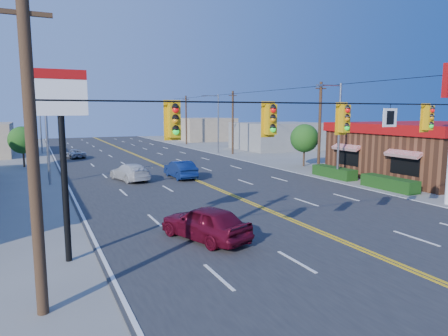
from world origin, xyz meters
name	(u,v)px	position (x,y,z in m)	size (l,w,h in m)	color
ground	(361,251)	(0.00, 0.00, 0.00)	(160.00, 160.00, 0.00)	gray
road	(190,178)	(0.00, 20.00, 0.03)	(20.00, 120.00, 0.06)	#2D2D30
signal_span	(365,132)	(-0.12, 0.00, 4.89)	(24.32, 0.34, 9.00)	#47301E
kfc	(432,149)	(19.90, 12.00, 2.38)	(16.30, 12.40, 4.70)	brown
pizza_hut_sign	(61,126)	(-11.00, 4.00, 5.18)	(1.90, 0.30, 6.85)	black
streetlight_se	(337,126)	(10.79, 14.00, 4.51)	(2.55, 0.25, 8.00)	gray
streetlight_ne	(217,120)	(10.79, 38.00, 4.51)	(2.55, 0.25, 8.00)	gray
streetlight_sw	(49,127)	(-10.79, 22.00, 4.51)	(2.55, 0.25, 8.00)	gray
streetlight_nw	(42,120)	(-10.79, 48.00, 4.51)	(2.55, 0.25, 8.00)	gray
utility_pole_near	(320,128)	(12.20, 18.00, 4.20)	(0.28, 0.28, 8.40)	#47301E
utility_pole_mid	(233,123)	(12.20, 36.00, 4.20)	(0.28, 0.28, 8.40)	#47301E
utility_pole_far	(186,120)	(12.20, 54.00, 4.20)	(0.28, 0.28, 8.40)	#47301E
tree_kfc_rear	(304,138)	(13.50, 22.00, 2.93)	(2.94, 2.94, 4.41)	#47301E
tree_west	(22,140)	(-13.00, 34.00, 2.79)	(2.80, 2.80, 4.20)	#47301E
bld_east_mid	(278,136)	(22.00, 40.00, 2.00)	(12.00, 10.00, 4.00)	gray
bld_east_far	(205,129)	(19.00, 62.00, 2.20)	(10.00, 10.00, 4.40)	tan
car_magenta	(205,224)	(-5.33, 3.95, 0.77)	(1.82, 4.53, 1.54)	maroon
car_blue	(180,170)	(-0.80, 20.18, 0.74)	(1.57, 4.51, 1.48)	navy
car_white	(130,173)	(-4.95, 20.84, 0.69)	(1.95, 4.79, 1.39)	silver
car_silver	(74,154)	(-7.68, 39.71, 0.54)	(1.80, 3.90, 1.08)	#B7B8BD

